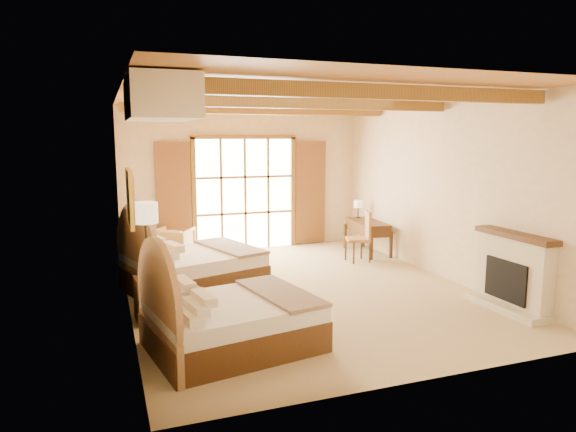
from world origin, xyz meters
name	(u,v)px	position (x,y,z in m)	size (l,w,h in m)	color
floor	(300,289)	(0.00, 0.00, 0.00)	(7.00, 7.00, 0.00)	tan
wall_back	(244,179)	(0.00, 3.50, 1.60)	(5.50, 5.50, 0.00)	beige
wall_left	(124,202)	(-2.75, 0.00, 1.60)	(7.00, 7.00, 0.00)	beige
wall_right	(441,189)	(2.75, 0.00, 1.60)	(7.00, 7.00, 0.00)	beige
ceiling	(300,95)	(0.00, 0.00, 3.20)	(7.00, 7.00, 0.00)	#B57537
ceiling_beams	(300,103)	(0.00, 0.00, 3.08)	(5.39, 4.60, 0.18)	olive
french_doors	(245,195)	(0.00, 3.44, 1.25)	(3.95, 0.08, 2.60)	white
fireplace	(512,276)	(2.60, -2.00, 0.51)	(0.46, 1.40, 1.16)	beige
painting	(130,198)	(-2.70, -0.75, 1.75)	(0.06, 0.95, 0.75)	gold
canopy_valance	(161,99)	(-2.40, -2.00, 2.95)	(0.70, 1.40, 0.45)	#F2E6BB
bed_near	(222,319)	(-1.77, -1.98, 0.38)	(2.16, 1.77, 1.27)	#4E3316
bed_far	(185,266)	(-1.81, 0.64, 0.41)	(2.49, 2.09, 1.36)	#4E3316
nightstand	(155,299)	(-2.43, -0.66, 0.31)	(0.51, 0.51, 0.61)	#4E3316
floor_lamp	(145,220)	(-2.50, -0.49, 1.40)	(0.35, 0.35, 1.65)	#322214
armchair	(174,244)	(-1.69, 2.92, 0.34)	(0.72, 0.74, 0.67)	tan
ottoman	(208,256)	(-1.12, 2.19, 0.18)	(0.49, 0.49, 0.35)	#A46A47
desk	(367,236)	(2.41, 2.08, 0.38)	(0.71, 1.37, 0.71)	#4E3316
desk_chair	(359,246)	(1.87, 1.45, 0.32)	(0.59, 0.58, 1.05)	#A58547
desk_lamp	(358,205)	(2.44, 2.60, 1.01)	(0.20, 0.20, 0.40)	#322214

